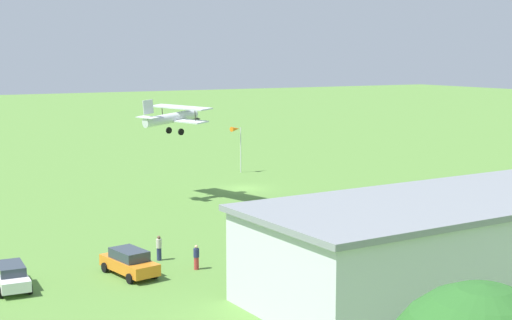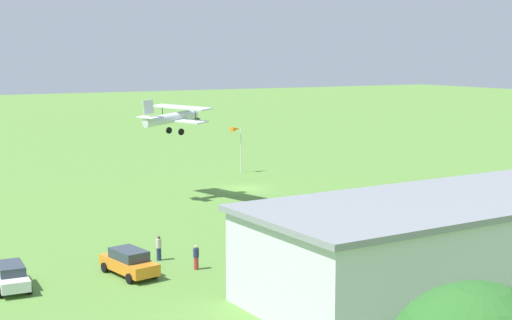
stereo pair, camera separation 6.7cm
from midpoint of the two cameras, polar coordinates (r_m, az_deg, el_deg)
name	(u,v)px [view 2 (the right image)]	position (r m, az deg, el deg)	size (l,w,h in m)	color
ground_plane	(245,188)	(78.97, -0.82, -2.16)	(400.00, 400.00, 0.00)	#568438
hangar	(502,233)	(50.25, 18.16, -5.24)	(35.54, 12.40, 5.56)	silver
biplane	(173,117)	(72.64, -6.25, 3.27)	(7.04, 8.22, 3.50)	silver
car_orange	(129,262)	(48.96, -9.55, -7.62)	(2.67, 4.90, 1.68)	orange
car_white	(11,275)	(48.03, -18.03, -8.31)	(2.09, 4.72, 1.51)	white
person_by_parked_cars	(240,229)	(57.14, -1.15, -5.23)	(0.43, 0.43, 1.75)	#72338C
person_walking_on_apron	(196,257)	(49.73, -4.52, -7.35)	(0.40, 0.40, 1.63)	#B23333
person_near_hangar_door	(159,248)	(52.10, -7.33, -6.62)	(0.42, 0.42, 1.72)	navy
windsock	(236,132)	(88.80, -1.48, 2.14)	(1.47, 0.96, 5.52)	silver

